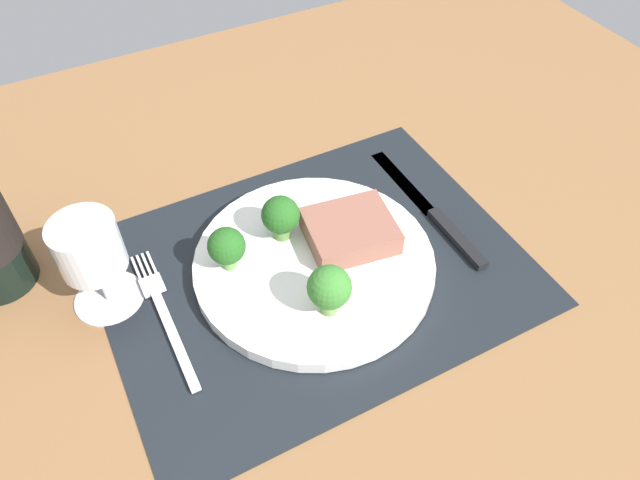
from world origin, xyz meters
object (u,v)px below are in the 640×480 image
Objects in this scene: steak at (350,231)px; fork at (165,315)px; knife at (435,214)px; plate at (314,263)px; wine_glass at (90,252)px.

steak is 0.50× the size of fork.
steak reaches higher than knife.
fork is (-16.90, 1.42, -0.55)cm from plate.
wine_glass is (-4.55, 5.19, 7.03)cm from fork.
knife is at bearing -1.03° from steak.
plate is 23.36cm from wine_glass.
steak is at bearing 177.50° from knife.
steak is 12.11cm from knife.
plate is at bearing -2.82° from fork.
wine_glass reaches higher than steak.
fork is at bearing 177.02° from knife.
plate is at bearing -171.39° from steak.
steak is 21.99cm from fork.
wine_glass is (-38.17, 6.08, 6.97)cm from knife.
plate is 16.74cm from knife.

